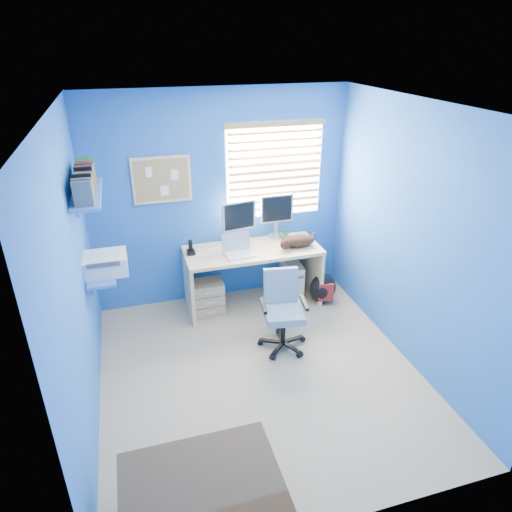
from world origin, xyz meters
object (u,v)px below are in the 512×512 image
object	(u,v)px
cat	(298,241)
office_chair	(283,320)
tower_pc	(292,278)
laptop	(240,246)
desk	(253,277)

from	to	relation	value
cat	office_chair	bearing A→B (deg)	-143.21
office_chair	tower_pc	bearing A→B (deg)	64.44
office_chair	laptop	bearing A→B (deg)	108.28
tower_pc	laptop	bearing A→B (deg)	-162.49
tower_pc	office_chair	distance (m)	1.06
desk	cat	world-z (taller)	cat
cat	office_chair	distance (m)	1.05
desk	laptop	bearing A→B (deg)	-149.27
laptop	office_chair	distance (m)	0.97
laptop	tower_pc	distance (m)	0.97
office_chair	cat	bearing A→B (deg)	60.02
laptop	cat	world-z (taller)	laptop
cat	tower_pc	xyz separation A→B (m)	(-0.00, 0.16, -0.59)
desk	laptop	distance (m)	0.53
cat	tower_pc	size ratio (longest dim) A/B	0.89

